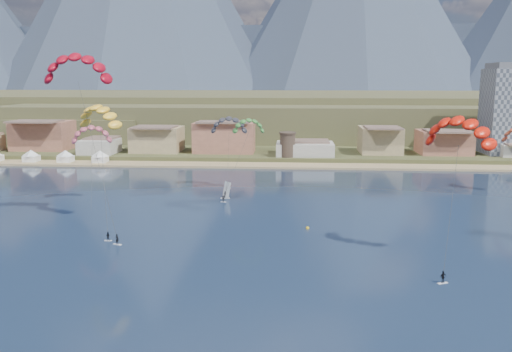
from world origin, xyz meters
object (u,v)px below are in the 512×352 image
at_px(kitesurfer_yellow, 99,113).
at_px(kitesurfer_green, 248,124).
at_px(watchtower, 287,144).
at_px(kitesurfer_orange, 460,127).
at_px(kitesurfer_red, 77,64).
at_px(buoy, 308,228).
at_px(windsurfer, 226,193).

distance_m(kitesurfer_yellow, kitesurfer_green, 41.29).
bearing_deg(watchtower, kitesurfer_orange, -74.54).
distance_m(kitesurfer_red, kitesurfer_green, 45.98).
bearing_deg(buoy, windsurfer, 126.73).
xyz_separation_m(kitesurfer_orange, kitesurfer_green, (-36.65, 49.13, -3.79)).
xyz_separation_m(kitesurfer_yellow, kitesurfer_orange, (62.73, -17.44, -0.78)).
distance_m(kitesurfer_red, kitesurfer_orange, 69.29).
bearing_deg(windsurfer, kitesurfer_orange, -45.18).
xyz_separation_m(watchtower, kitesurfer_green, (-9.17, -50.21, 10.97)).
height_order(kitesurfer_yellow, buoy, kitesurfer_yellow).
xyz_separation_m(windsurfer, buoy, (19.06, -25.55, -1.16)).
bearing_deg(buoy, watchtower, 93.46).
bearing_deg(windsurfer, buoy, -53.27).
height_order(watchtower, buoy, watchtower).
relative_size(kitesurfer_orange, buoy, 36.28).
bearing_deg(kitesurfer_orange, kitesurfer_green, 126.72).
relative_size(kitesurfer_green, buoy, 30.78).
xyz_separation_m(kitesurfer_orange, buoy, (-22.46, 16.23, -21.02)).
bearing_deg(kitesurfer_yellow, kitesurfer_red, -172.50).
distance_m(watchtower, kitesurfer_green, 52.21).
relative_size(kitesurfer_orange, kitesurfer_green, 1.18).
relative_size(kitesurfer_red, windsurfer, 8.92).
xyz_separation_m(kitesurfer_red, kitesurfer_green, (29.78, 32.17, -13.87)).
xyz_separation_m(kitesurfer_yellow, kitesurfer_green, (26.08, 31.68, -4.57)).
xyz_separation_m(watchtower, kitesurfer_yellow, (-35.25, -81.89, 15.54)).
distance_m(watchtower, kitesurfer_red, 94.45).
bearing_deg(kitesurfer_orange, kitesurfer_red, 165.68).
height_order(kitesurfer_yellow, kitesurfer_orange, kitesurfer_yellow).
relative_size(windsurfer, buoy, 5.92).
height_order(watchtower, windsurfer, watchtower).
distance_m(kitesurfer_red, kitesurfer_yellow, 10.02).
xyz_separation_m(watchtower, windsurfer, (-14.04, -57.55, -5.09)).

